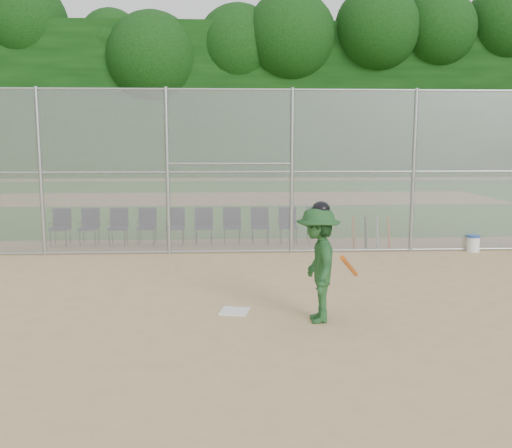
{
  "coord_description": "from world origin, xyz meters",
  "views": [
    {
      "loc": [
        -0.58,
        -8.79,
        2.8
      ],
      "look_at": [
        0.0,
        2.5,
        1.1
      ],
      "focal_mm": 40.0,
      "sensor_mm": 36.0,
      "label": 1
    }
  ],
  "objects_px": {
    "home_plate": "(235,311)",
    "chair_0": "(60,227)",
    "water_cooler": "(473,243)",
    "batter_at_plate": "(318,264)"
  },
  "relations": [
    {
      "from": "water_cooler",
      "to": "chair_0",
      "type": "distance_m",
      "value": 10.63
    },
    {
      "from": "home_plate",
      "to": "water_cooler",
      "type": "distance_m",
      "value": 7.66
    },
    {
      "from": "home_plate",
      "to": "chair_0",
      "type": "bearing_deg",
      "value": 126.6
    },
    {
      "from": "batter_at_plate",
      "to": "water_cooler",
      "type": "height_order",
      "value": "batter_at_plate"
    },
    {
      "from": "water_cooler",
      "to": "chair_0",
      "type": "xyz_separation_m",
      "value": [
        -10.54,
        1.36,
        0.27
      ]
    },
    {
      "from": "home_plate",
      "to": "batter_at_plate",
      "type": "distance_m",
      "value": 1.64
    },
    {
      "from": "chair_0",
      "to": "water_cooler",
      "type": "bearing_deg",
      "value": -7.37
    },
    {
      "from": "home_plate",
      "to": "chair_0",
      "type": "relative_size",
      "value": 0.47
    },
    {
      "from": "home_plate",
      "to": "batter_at_plate",
      "type": "xyz_separation_m",
      "value": [
        1.27,
        -0.53,
        0.89
      ]
    },
    {
      "from": "batter_at_plate",
      "to": "chair_0",
      "type": "xyz_separation_m",
      "value": [
        -5.78,
        6.61,
        -0.42
      ]
    }
  ]
}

